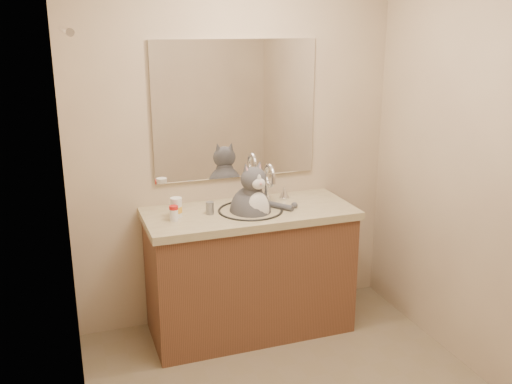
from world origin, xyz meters
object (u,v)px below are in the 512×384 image
cat (252,209)px  pill_bottle_redcap (174,213)px  pill_bottle_orange (176,208)px  grey_canister (210,208)px

cat → pill_bottle_redcap: 0.50m
pill_bottle_redcap → pill_bottle_orange: bearing=65.2°
cat → pill_bottle_redcap: (-0.50, -0.01, 0.03)m
pill_bottle_orange → grey_canister: pill_bottle_orange is taller
pill_bottle_redcap → grey_canister: size_ratio=1.18×
pill_bottle_orange → grey_canister: size_ratio=1.54×
pill_bottle_redcap → pill_bottle_orange: pill_bottle_orange is taller
cat → pill_bottle_orange: size_ratio=4.34×
cat → pill_bottle_redcap: size_ratio=5.69×
pill_bottle_orange → pill_bottle_redcap: bearing=-114.8°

